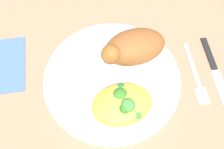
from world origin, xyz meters
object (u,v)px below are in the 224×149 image
at_px(fork, 196,76).
at_px(knife, 215,69).
at_px(mac_cheese_with_broccoli, 121,104).
at_px(rice_pile, 78,64).
at_px(roasted_chicken, 133,47).
at_px(plate, 112,79).
at_px(napkin, 4,65).

bearing_deg(fork, knife, -174.11).
distance_m(mac_cheese_with_broccoli, knife, 0.22).
height_order(rice_pile, knife, rice_pile).
relative_size(rice_pile, knife, 0.54).
distance_m(roasted_chicken, knife, 0.18).
xyz_separation_m(plate, roasted_chicken, (-0.05, -0.04, 0.04)).
bearing_deg(roasted_chicken, napkin, -12.88).
height_order(roasted_chicken, rice_pile, roasted_chicken).
height_order(plate, knife, plate).
bearing_deg(roasted_chicken, knife, 157.84).
distance_m(mac_cheese_with_broccoli, napkin, 0.26).
bearing_deg(plate, mac_cheese_with_broccoli, 88.20).
relative_size(fork, knife, 0.75).
bearing_deg(plate, rice_pile, -31.85).
bearing_deg(plate, roasted_chicken, -144.86).
bearing_deg(napkin, rice_pile, 158.21).
distance_m(plate, roasted_chicken, 0.08).
bearing_deg(fork, plate, -11.14).
bearing_deg(knife, mac_cheese_with_broccoli, 10.36).
xyz_separation_m(fork, napkin, (0.37, -0.13, -0.00)).
bearing_deg(fork, rice_pile, -16.98).
bearing_deg(napkin, knife, 163.47).
xyz_separation_m(knife, napkin, (0.42, -0.12, -0.00)).
bearing_deg(roasted_chicken, fork, 149.11).
xyz_separation_m(roasted_chicken, mac_cheese_with_broccoli, (0.05, 0.10, -0.01)).
relative_size(roasted_chicken, mac_cheese_with_broccoli, 1.18).
relative_size(roasted_chicken, knife, 0.68).
bearing_deg(mac_cheese_with_broccoli, knife, -169.64).
distance_m(plate, rice_pile, 0.07).
bearing_deg(roasted_chicken, rice_pile, 0.32).
bearing_deg(roasted_chicken, mac_cheese_with_broccoli, 62.62).
xyz_separation_m(mac_cheese_with_broccoli, fork, (-0.17, -0.03, -0.04)).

